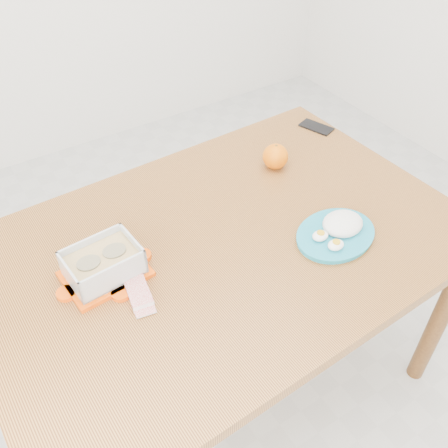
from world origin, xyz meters
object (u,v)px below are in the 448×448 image
dining_table (224,260)px  rice_plate (338,230)px  food_container (103,264)px  orange_fruit (275,156)px  smartphone (316,127)px

dining_table → rice_plate: rice_plate is taller
food_container → orange_fruit: bearing=8.4°
smartphone → rice_plate: bearing=-143.9°
orange_fruit → rice_plate: orange_fruit is taller
orange_fruit → rice_plate: (-0.05, -0.37, -0.02)m
dining_table → smartphone: 0.70m
food_container → smartphone: bearing=11.3°
orange_fruit → rice_plate: size_ratio=0.31×
food_container → rice_plate: size_ratio=0.81×
dining_table → smartphone: size_ratio=11.59×
food_container → rice_plate: bearing=-23.4°
smartphone → dining_table: bearing=-171.7°
orange_fruit → food_container: bearing=-167.1°
food_container → smartphone: (0.96, 0.27, -0.04)m
rice_plate → smartphone: size_ratio=2.28×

